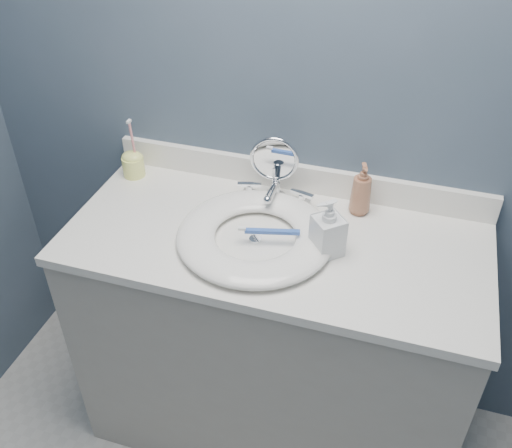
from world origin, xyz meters
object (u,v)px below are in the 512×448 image
at_px(makeup_mirror, 274,166).
at_px(soap_bottle_clear, 328,227).
at_px(soap_bottle_amber, 362,189).
at_px(toothbrush_holder, 133,163).

bearing_deg(makeup_mirror, soap_bottle_clear, -50.48).
height_order(soap_bottle_amber, toothbrush_holder, toothbrush_holder).
bearing_deg(soap_bottle_amber, makeup_mirror, 164.56).
relative_size(soap_bottle_amber, toothbrush_holder, 0.81).
bearing_deg(toothbrush_holder, soap_bottle_amber, 1.15).
xyz_separation_m(makeup_mirror, soap_bottle_amber, (0.27, 0.01, -0.04)).
height_order(soap_bottle_amber, soap_bottle_clear, soap_bottle_clear).
relative_size(makeup_mirror, soap_bottle_amber, 1.31).
relative_size(makeup_mirror, soap_bottle_clear, 1.27).
distance_m(soap_bottle_amber, toothbrush_holder, 0.75).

